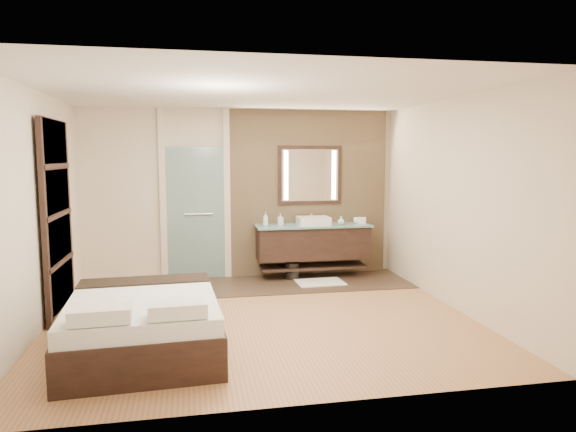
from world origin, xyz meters
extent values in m
plane|color=#A06A43|center=(0.00, 0.00, 0.00)|extent=(5.00, 5.00, 0.00)
cube|color=#3D2A21|center=(0.60, 1.60, 0.01)|extent=(3.80, 1.30, 0.01)
cube|color=tan|center=(1.10, 2.21, 1.35)|extent=(2.60, 0.08, 2.70)
cube|color=black|center=(1.10, 1.92, 0.57)|extent=(1.80, 0.50, 0.50)
cube|color=black|center=(1.10, 1.92, 0.18)|extent=(1.71, 0.45, 0.04)
cube|color=#7FC2C0|center=(1.10, 1.90, 0.85)|extent=(1.85, 0.55, 0.03)
cube|color=white|center=(1.10, 1.90, 0.93)|extent=(0.50, 0.38, 0.13)
cylinder|color=silver|center=(1.10, 2.09, 0.95)|extent=(0.03, 0.03, 0.18)
cylinder|color=silver|center=(1.10, 2.05, 1.03)|extent=(0.02, 0.10, 0.02)
cube|color=black|center=(1.10, 2.16, 1.65)|extent=(1.06, 0.03, 0.96)
cube|color=white|center=(1.10, 2.15, 1.65)|extent=(0.94, 0.01, 0.84)
cube|color=#FEE8BE|center=(0.70, 2.14, 1.65)|extent=(0.07, 0.01, 0.80)
cube|color=#FEE8BE|center=(1.50, 2.14, 1.65)|extent=(0.07, 0.01, 0.80)
cube|color=#A7D4D2|center=(-0.75, 2.20, 1.05)|extent=(0.90, 0.05, 2.10)
cylinder|color=silver|center=(-0.70, 2.15, 1.05)|extent=(0.45, 0.03, 0.03)
cube|color=beige|center=(-1.25, 2.21, 1.35)|extent=(0.10, 0.08, 2.70)
cube|color=beige|center=(-0.25, 2.21, 1.35)|extent=(0.10, 0.08, 2.70)
cube|color=black|center=(-2.43, 0.60, 1.20)|extent=(0.06, 1.20, 2.40)
cube|color=beige|center=(-2.41, 0.60, 0.37)|extent=(0.02, 1.06, 0.52)
cube|color=beige|center=(-2.41, 0.60, 0.96)|extent=(0.02, 1.06, 0.52)
cube|color=beige|center=(-2.41, 0.60, 1.54)|extent=(0.02, 1.06, 0.52)
cube|color=beige|center=(-2.41, 0.60, 2.13)|extent=(0.02, 1.06, 0.52)
cube|color=black|center=(-1.31, -0.87, 0.20)|extent=(1.55, 1.89, 0.40)
cube|color=silver|center=(-1.31, -0.87, 0.48)|extent=(1.50, 1.85, 0.16)
cube|color=black|center=(-1.35, -0.19, 0.56)|extent=(1.43, 0.48, 0.04)
cube|color=silver|center=(-1.59, -1.61, 0.64)|extent=(0.51, 0.30, 0.13)
cube|color=silver|center=(-0.96, -1.58, 0.64)|extent=(0.51, 0.30, 0.13)
cube|color=white|center=(1.12, 1.51, 0.02)|extent=(0.74, 0.53, 0.02)
cylinder|color=black|center=(0.75, 1.85, 0.14)|extent=(0.28, 0.28, 0.27)
cube|color=white|center=(1.92, 1.90, 0.92)|extent=(0.16, 0.16, 0.10)
imported|color=silver|center=(0.33, 1.93, 0.97)|extent=(0.10, 0.10, 0.22)
imported|color=#B2B2B2|center=(0.58, 1.99, 0.96)|extent=(0.09, 0.09, 0.19)
imported|color=#A6D1CF|center=(1.53, 1.81, 0.93)|extent=(0.12, 0.12, 0.14)
imported|color=white|center=(1.84, 1.93, 0.91)|extent=(0.12, 0.12, 0.10)
camera|label=1|loc=(-0.82, -6.02, 1.96)|focal=32.00mm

